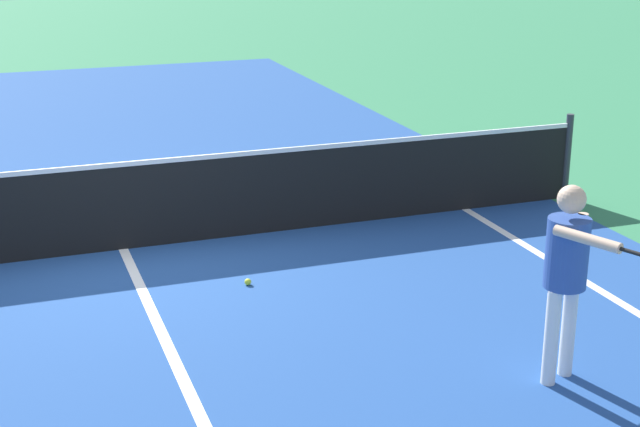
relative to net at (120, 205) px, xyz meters
The scene contains 6 objects.
ground_plane 0.49m from the net, ahead, with size 60.00×60.00×0.00m, color #337F51.
court_surface_inbounds 0.49m from the net, ahead, with size 10.62×24.40×0.00m, color #234C93.
line_center_service 3.24m from the net, 90.00° to the right, with size 0.10×6.40×0.01m, color white.
net is the anchor object (origin of this frame).
player_near 4.93m from the net, 56.17° to the right, with size 0.48×1.17×1.56m.
tennis_ball_near_net 1.79m from the net, 55.14° to the right, with size 0.07×0.07×0.07m, color #CCE033.
Camera 1 is at (-1.20, -9.53, 3.48)m, focal length 52.50 mm.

